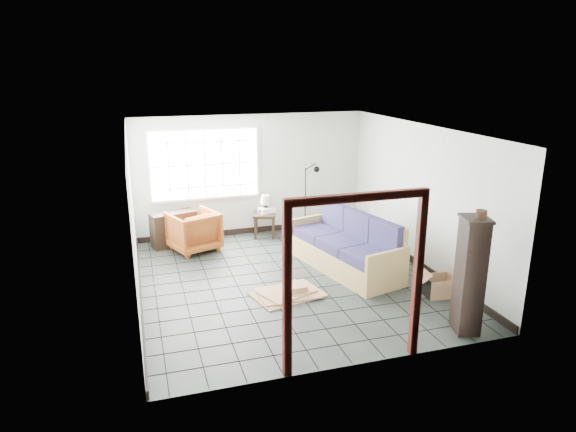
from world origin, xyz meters
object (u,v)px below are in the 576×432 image
object	(u,v)px
futon_sofa	(348,249)
armchair	(193,229)
tall_shelf	(470,275)
side_table	(265,217)

from	to	relation	value
futon_sofa	armchair	world-z (taller)	futon_sofa
tall_shelf	side_table	bearing A→B (deg)	124.87
armchair	side_table	xyz separation A→B (m)	(1.58, 0.42, -0.02)
futon_sofa	tall_shelf	bearing A→B (deg)	-89.27
armchair	side_table	distance (m)	1.63
futon_sofa	side_table	distance (m)	2.42
futon_sofa	side_table	world-z (taller)	futon_sofa
armchair	side_table	world-z (taller)	armchair
armchair	side_table	bearing A→B (deg)	174.06
armchair	tall_shelf	xyz separation A→B (m)	(3.23, -4.38, 0.40)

